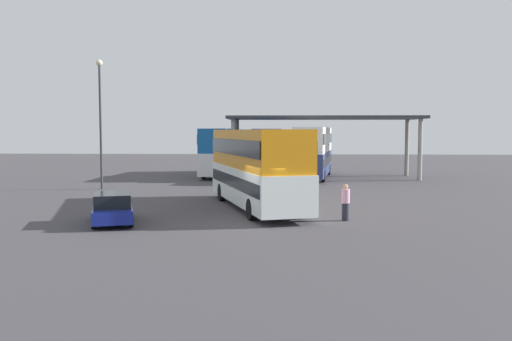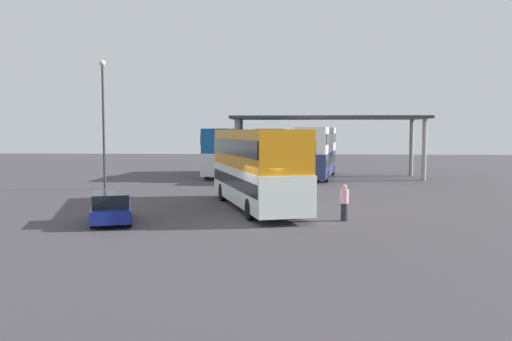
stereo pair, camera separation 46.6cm
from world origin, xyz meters
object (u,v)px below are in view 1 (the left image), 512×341
Objects in this scene: double_decker_near_canopy at (223,150)px; pedestrian_waiting at (346,203)px; double_decker_main at (256,165)px; double_decker_far_right at (314,150)px; lamppost_tall at (100,110)px; double_decker_mid_row at (266,150)px; parked_hatchback at (113,208)px.

double_decker_near_canopy is 6.85× the size of pedestrian_waiting.
double_decker_far_right is (4.02, 18.30, 0.11)m from double_decker_main.
lamppost_tall is at bearing 130.27° from double_decker_far_right.
double_decker_far_right is (4.14, -1.79, 0.06)m from double_decker_mid_row.
parked_hatchback is 25.29m from double_decker_far_right.
double_decker_mid_row is at bearing 123.85° from pedestrian_waiting.
pedestrian_waiting is (0.22, -21.91, -1.56)m from double_decker_far_right.
double_decker_far_right is at bearing 113.99° from pedestrian_waiting.
double_decker_main is 2.65× the size of parked_hatchback.
parked_hatchback is at bearing -149.87° from pedestrian_waiting.
double_decker_near_canopy is at bearing 81.14° from double_decker_mid_row.
parked_hatchback is 25.67m from double_decker_mid_row.
double_decker_mid_row reaches higher than parked_hatchback.
double_decker_main is 1.05× the size of double_decker_mid_row.
double_decker_near_canopy reaches higher than pedestrian_waiting.
parked_hatchback is at bearing -69.21° from lamppost_tall.
lamppost_tall is at bearing 3.13° from parked_hatchback.
double_decker_near_canopy is 1.27× the size of lamppost_tall.
parked_hatchback is 0.38× the size of double_decker_near_canopy.
double_decker_mid_row is 16.18m from lamppost_tall.
double_decker_near_canopy reaches higher than double_decker_main.
parked_hatchback is 0.38× the size of double_decker_far_right.
double_decker_near_canopy is 3.99m from double_decker_mid_row.
pedestrian_waiting is at bearing -100.95° from parked_hatchback.
double_decker_main is 20.96m from double_decker_near_canopy.
double_decker_far_right is 18.26m from lamppost_tall.
double_decker_mid_row is 24.14m from pedestrian_waiting.
double_decker_near_canopy is (2.00, 25.38, 1.66)m from parked_hatchback.
parked_hatchback is 15.34m from lamppost_tall.
lamppost_tall is (-11.24, 8.78, 3.26)m from double_decker_main.
double_decker_mid_row is 4.51m from double_decker_far_right.
double_decker_main is 1.00× the size of double_decker_far_right.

